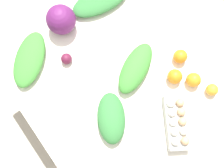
# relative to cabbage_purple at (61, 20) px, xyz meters

# --- Properties ---
(ground_plane) EXTENTS (8.00, 8.00, 0.00)m
(ground_plane) POSITION_rel_cabbage_purple_xyz_m (-0.46, -0.02, -0.85)
(ground_plane) COLOR #B2A899
(dining_table) EXTENTS (1.40, 0.98, 0.77)m
(dining_table) POSITION_rel_cabbage_purple_xyz_m (-0.46, -0.02, -0.18)
(dining_table) COLOR silver
(dining_table) RESTS_ON ground_plane
(cabbage_purple) EXTENTS (0.17, 0.17, 0.17)m
(cabbage_purple) POSITION_rel_cabbage_purple_xyz_m (0.00, 0.00, 0.00)
(cabbage_purple) COLOR #601E5B
(cabbage_purple) RESTS_ON dining_table
(egg_carton) EXTENTS (0.30, 0.25, 0.09)m
(egg_carton) POSITION_rel_cabbage_purple_xyz_m (-0.83, -0.16, -0.04)
(egg_carton) COLOR #B7B7B2
(egg_carton) RESTS_ON dining_table
(greens_bunch_kale) EXTENTS (0.27, 0.35, 0.08)m
(greens_bunch_kale) POSITION_rel_cabbage_purple_xyz_m (-0.47, -0.17, -0.04)
(greens_bunch_kale) COLOR #3D8433
(greens_bunch_kale) RESTS_ON dining_table
(greens_bunch_beet_tops) EXTENTS (0.35, 0.36, 0.07)m
(greens_bunch_beet_tops) POSITION_rel_cabbage_purple_xyz_m (-0.07, 0.27, -0.05)
(greens_bunch_beet_tops) COLOR #3D8433
(greens_bunch_beet_tops) RESTS_ON dining_table
(greens_bunch_chard) EXTENTS (0.31, 0.27, 0.09)m
(greens_bunch_chard) POSITION_rel_cabbage_purple_xyz_m (-0.61, 0.10, -0.04)
(greens_bunch_chard) COLOR #337538
(greens_bunch_chard) RESTS_ON dining_table
(greens_bunch_scallion) EXTENTS (0.22, 0.38, 0.07)m
(greens_bunch_scallion) POSITION_rel_cabbage_purple_xyz_m (-0.00, -0.27, -0.05)
(greens_bunch_scallion) COLOR #337538
(greens_bunch_scallion) RESTS_ON dining_table
(beet_root) EXTENTS (0.06, 0.06, 0.06)m
(beet_root) POSITION_rel_cabbage_purple_xyz_m (-0.19, 0.10, -0.05)
(beet_root) COLOR #5B1933
(beet_root) RESTS_ON dining_table
(orange_0) EXTENTS (0.08, 0.08, 0.08)m
(orange_0) POSITION_rel_cabbage_purple_xyz_m (-0.57, -0.42, -0.05)
(orange_0) COLOR orange
(orange_0) RESTS_ON dining_table
(orange_1) EXTENTS (0.08, 0.08, 0.08)m
(orange_1) POSITION_rel_cabbage_purple_xyz_m (-0.71, -0.39, -0.04)
(orange_1) COLOR orange
(orange_1) RESTS_ON dining_table
(orange_2) EXTENTS (0.08, 0.08, 0.08)m
(orange_2) POSITION_rel_cabbage_purple_xyz_m (-0.64, -0.32, -0.04)
(orange_2) COLOR orange
(orange_2) RESTS_ON dining_table
(orange_3) EXTENTS (0.07, 0.07, 0.07)m
(orange_3) POSITION_rel_cabbage_purple_xyz_m (-0.82, -0.43, -0.05)
(orange_3) COLOR orange
(orange_3) RESTS_ON dining_table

